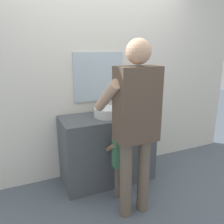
{
  "coord_description": "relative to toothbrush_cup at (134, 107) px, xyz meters",
  "views": [
    {
      "loc": [
        -1.03,
        -2.17,
        1.65
      ],
      "look_at": [
        0.0,
        0.15,
        0.95
      ],
      "focal_mm": 36.5,
      "sensor_mm": 36.0,
      "label": 1
    }
  ],
  "objects": [
    {
      "name": "ground_plane",
      "position": [
        -0.41,
        -0.38,
        -0.91
      ],
      "size": [
        14.0,
        14.0,
        0.0
      ],
      "primitive_type": "plane",
      "color": "slate"
    },
    {
      "name": "child_toddler",
      "position": [
        -0.41,
        -0.48,
        -0.41
      ],
      "size": [
        0.26,
        0.26,
        0.84
      ],
      "color": "#6B5B4C",
      "rests_on": "ground"
    },
    {
      "name": "toothbrush_cup",
      "position": [
        0.0,
        0.0,
        0.0
      ],
      "size": [
        0.07,
        0.07,
        0.21
      ],
      "color": "#D86666",
      "rests_on": "vanity_cabinet"
    },
    {
      "name": "vanity_cabinet",
      "position": [
        -0.41,
        -0.08,
        -0.48
      ],
      "size": [
        1.14,
        0.54,
        0.86
      ],
      "primitive_type": "cube",
      "color": "#4C5156",
      "rests_on": "ground"
    },
    {
      "name": "sink_basin",
      "position": [
        -0.41,
        -0.1,
        0.01
      ],
      "size": [
        0.34,
        0.34,
        0.11
      ],
      "color": "silver",
      "rests_on": "vanity_cabinet"
    },
    {
      "name": "faucet",
      "position": [
        -0.41,
        0.11,
        0.03
      ],
      "size": [
        0.18,
        0.14,
        0.18
      ],
      "color": "#B7BABF",
      "rests_on": "vanity_cabinet"
    },
    {
      "name": "back_wall",
      "position": [
        -0.41,
        0.24,
        0.44
      ],
      "size": [
        4.4,
        0.1,
        2.7
      ],
      "color": "silver",
      "rests_on": "ground"
    },
    {
      "name": "adult_parent",
      "position": [
        -0.41,
        -0.76,
        0.14
      ],
      "size": [
        0.54,
        0.57,
        1.75
      ],
      "color": "#6B5B4C",
      "rests_on": "ground"
    }
  ]
}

